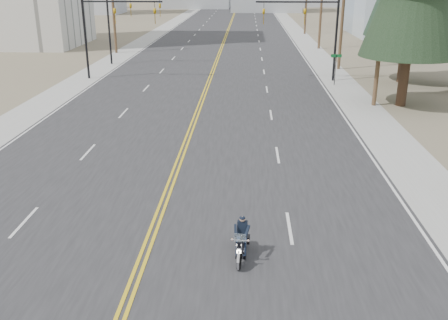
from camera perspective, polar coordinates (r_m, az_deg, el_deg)
ground_plane at (r=15.63m, az=-10.48°, el=-14.22°), size 400.00×400.00×0.00m
road at (r=83.03m, az=0.32°, el=14.23°), size 20.00×200.00×0.01m
sidewalk_left at (r=84.28m, az=-7.76°, el=14.15°), size 3.00×200.00×0.01m
sidewalk_right at (r=83.37m, az=8.49°, el=14.05°), size 3.00×200.00×0.01m
traffic_mast_left at (r=46.33m, az=-13.25°, el=15.04°), size 7.10×0.26×7.00m
traffic_mast_right at (r=45.02m, az=10.17°, el=15.11°), size 7.10×0.26×7.00m
traffic_mast_far at (r=54.14m, az=-11.32°, el=15.79°), size 6.10×0.26×7.00m
street_sign at (r=43.71m, az=12.65°, el=10.64°), size 0.90×0.06×2.62m
utility_pole_b at (r=36.77m, az=17.68°, el=15.04°), size 2.20×0.30×11.50m
utility_pole_c at (r=51.42m, az=13.45°, el=16.38°), size 2.20×0.30×11.00m
utility_pole_d at (r=66.20m, az=11.10°, el=17.53°), size 2.20×0.30×11.50m
utility_pole_left at (r=62.62m, az=-12.57°, el=16.82°), size 2.20×0.30×10.50m
motorcyclist at (r=16.47m, az=1.99°, el=-9.03°), size 0.94×1.87×1.41m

